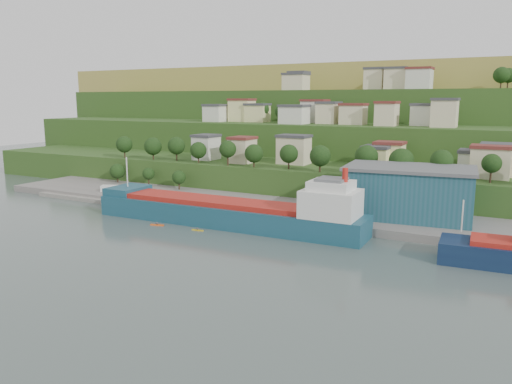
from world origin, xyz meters
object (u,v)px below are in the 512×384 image
Objects in this scene: cargo_ship_near at (233,214)px; caravan at (111,190)px; kayak_orange at (157,224)px; warehouse at (409,192)px.

cargo_ship_near is 12.05× the size of caravan.
cargo_ship_near is 19.44m from kayak_orange.
cargo_ship_near reaches higher than caravan.
warehouse is at bearing -17.08° from caravan.
cargo_ship_near is at bearing -155.73° from warehouse.
cargo_ship_near is at bearing 13.38° from kayak_orange.
warehouse is 63.66m from kayak_orange.
warehouse is (38.07, 21.86, 5.48)m from cargo_ship_near.
warehouse is at bearing 15.58° from kayak_orange.
caravan is at bearing 165.15° from cargo_ship_near.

